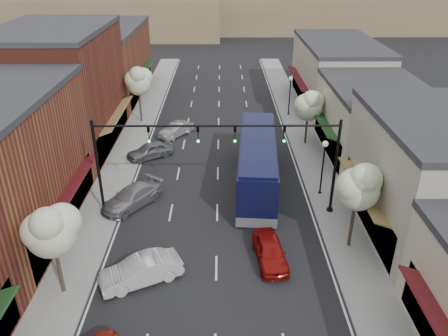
{
  "coord_description": "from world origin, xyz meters",
  "views": [
    {
      "loc": [
        0.35,
        -18.23,
        16.89
      ],
      "look_at": [
        0.5,
        10.67,
        2.2
      ],
      "focal_mm": 35.0,
      "sensor_mm": 36.0,
      "label": 1
    }
  ],
  "objects_px": {
    "signal_mast_right": "(301,154)",
    "red_hatchback": "(270,251)",
    "tree_left_near": "(51,229)",
    "parked_car_b": "(141,271)",
    "tree_right_near": "(359,185)",
    "tree_right_far": "(309,104)",
    "tree_left_far": "(138,80)",
    "lamp_post_far": "(290,89)",
    "parked_car_c": "(132,197)",
    "lamp_post_near": "(324,159)",
    "signal_mast_left": "(132,154)",
    "coach_bus": "(257,162)",
    "parked_car_e": "(176,130)",
    "parked_car_d": "(150,150)"
  },
  "relations": [
    {
      "from": "signal_mast_right",
      "to": "red_hatchback",
      "type": "bearing_deg",
      "value": -114.38
    },
    {
      "from": "tree_left_near",
      "to": "parked_car_b",
      "type": "xyz_separation_m",
      "value": [
        4.05,
        0.94,
        -3.46
      ]
    },
    {
      "from": "tree_right_near",
      "to": "tree_right_far",
      "type": "distance_m",
      "value": 16.01
    },
    {
      "from": "signal_mast_right",
      "to": "tree_left_far",
      "type": "relative_size",
      "value": 1.34
    },
    {
      "from": "lamp_post_far",
      "to": "parked_car_c",
      "type": "xyz_separation_m",
      "value": [
        -13.97,
        -19.02,
        -2.28
      ]
    },
    {
      "from": "signal_mast_right",
      "to": "lamp_post_far",
      "type": "xyz_separation_m",
      "value": [
        2.18,
        20.0,
        -1.62
      ]
    },
    {
      "from": "tree_right_near",
      "to": "lamp_post_near",
      "type": "bearing_deg",
      "value": 94.77
    },
    {
      "from": "signal_mast_left",
      "to": "coach_bus",
      "type": "height_order",
      "value": "signal_mast_left"
    },
    {
      "from": "signal_mast_right",
      "to": "tree_left_far",
      "type": "height_order",
      "value": "signal_mast_right"
    },
    {
      "from": "tree_right_near",
      "to": "tree_left_far",
      "type": "distance_m",
      "value": 27.56
    },
    {
      "from": "coach_bus",
      "to": "parked_car_b",
      "type": "bearing_deg",
      "value": -118.81
    },
    {
      "from": "tree_right_far",
      "to": "lamp_post_far",
      "type": "xyz_separation_m",
      "value": [
        -0.55,
        8.06,
        -0.99
      ]
    },
    {
      "from": "signal_mast_left",
      "to": "tree_right_far",
      "type": "relative_size",
      "value": 1.51
    },
    {
      "from": "signal_mast_right",
      "to": "parked_car_e",
      "type": "bearing_deg",
      "value": 124.74
    },
    {
      "from": "parked_car_c",
      "to": "parked_car_e",
      "type": "height_order",
      "value": "parked_car_c"
    },
    {
      "from": "coach_bus",
      "to": "parked_car_d",
      "type": "distance_m",
      "value": 10.49
    },
    {
      "from": "tree_left_near",
      "to": "tree_left_far",
      "type": "bearing_deg",
      "value": 90.0
    },
    {
      "from": "parked_car_c",
      "to": "signal_mast_left",
      "type": "bearing_deg",
      "value": -24.21
    },
    {
      "from": "coach_bus",
      "to": "parked_car_b",
      "type": "relative_size",
      "value": 2.79
    },
    {
      "from": "signal_mast_left",
      "to": "lamp_post_far",
      "type": "xyz_separation_m",
      "value": [
        13.42,
        20.0,
        -1.62
      ]
    },
    {
      "from": "tree_right_near",
      "to": "tree_right_far",
      "type": "relative_size",
      "value": 1.1
    },
    {
      "from": "lamp_post_far",
      "to": "parked_car_e",
      "type": "xyz_separation_m",
      "value": [
        -12.0,
        -5.84,
        -2.35
      ]
    },
    {
      "from": "parked_car_b",
      "to": "parked_car_c",
      "type": "bearing_deg",
      "value": 167.6
    },
    {
      "from": "coach_bus",
      "to": "parked_car_e",
      "type": "xyz_separation_m",
      "value": [
        -7.28,
        10.07,
        -1.36
      ]
    },
    {
      "from": "tree_left_far",
      "to": "tree_left_near",
      "type": "bearing_deg",
      "value": -90.0
    },
    {
      "from": "lamp_post_near",
      "to": "tree_right_far",
      "type": "bearing_deg",
      "value": 86.69
    },
    {
      "from": "signal_mast_left",
      "to": "parked_car_d",
      "type": "xyz_separation_m",
      "value": [
        -0.42,
        9.1,
        -3.91
      ]
    },
    {
      "from": "signal_mast_left",
      "to": "tree_right_near",
      "type": "relative_size",
      "value": 1.38
    },
    {
      "from": "tree_left_near",
      "to": "coach_bus",
      "type": "height_order",
      "value": "tree_left_near"
    },
    {
      "from": "tree_left_far",
      "to": "parked_car_c",
      "type": "bearing_deg",
      "value": -83.0
    },
    {
      "from": "parked_car_b",
      "to": "parked_car_d",
      "type": "bearing_deg",
      "value": 160.41
    },
    {
      "from": "lamp_post_far",
      "to": "parked_car_e",
      "type": "distance_m",
      "value": 13.55
    },
    {
      "from": "lamp_post_near",
      "to": "parked_car_b",
      "type": "relative_size",
      "value": 0.97
    },
    {
      "from": "tree_right_far",
      "to": "lamp_post_near",
      "type": "height_order",
      "value": "tree_right_far"
    },
    {
      "from": "signal_mast_right",
      "to": "parked_car_c",
      "type": "height_order",
      "value": "signal_mast_right"
    },
    {
      "from": "red_hatchback",
      "to": "signal_mast_left",
      "type": "bearing_deg",
      "value": 142.32
    },
    {
      "from": "signal_mast_left",
      "to": "parked_car_b",
      "type": "distance_m",
      "value": 8.22
    },
    {
      "from": "signal_mast_right",
      "to": "parked_car_c",
      "type": "bearing_deg",
      "value": 175.22
    },
    {
      "from": "lamp_post_far",
      "to": "parked_car_d",
      "type": "height_order",
      "value": "lamp_post_far"
    },
    {
      "from": "tree_right_near",
      "to": "red_hatchback",
      "type": "bearing_deg",
      "value": -165.99
    },
    {
      "from": "signal_mast_right",
      "to": "parked_car_b",
      "type": "relative_size",
      "value": 1.79
    },
    {
      "from": "tree_right_far",
      "to": "lamp_post_far",
      "type": "distance_m",
      "value": 8.13
    },
    {
      "from": "coach_bus",
      "to": "parked_car_c",
      "type": "height_order",
      "value": "coach_bus"
    },
    {
      "from": "tree_right_far",
      "to": "parked_car_d",
      "type": "height_order",
      "value": "tree_right_far"
    },
    {
      "from": "signal_mast_left",
      "to": "red_hatchback",
      "type": "xyz_separation_m",
      "value": [
        8.82,
        -5.34,
        -3.91
      ]
    },
    {
      "from": "tree_left_near",
      "to": "lamp_post_far",
      "type": "relative_size",
      "value": 1.28
    },
    {
      "from": "lamp_post_near",
      "to": "parked_car_d",
      "type": "distance_m",
      "value": 15.5
    },
    {
      "from": "parked_car_b",
      "to": "parked_car_c",
      "type": "relative_size",
      "value": 0.92
    },
    {
      "from": "lamp_post_near",
      "to": "coach_bus",
      "type": "bearing_deg",
      "value": 161.4
    },
    {
      "from": "coach_bus",
      "to": "red_hatchback",
      "type": "height_order",
      "value": "coach_bus"
    }
  ]
}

